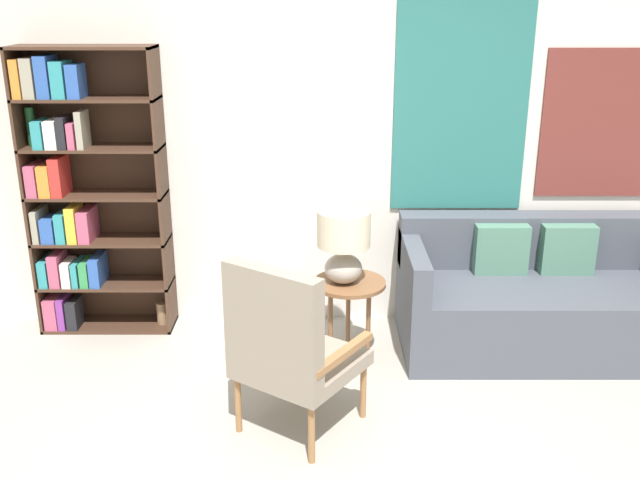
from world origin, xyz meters
The scene contains 6 objects.
wall_back centered at (0.06, 2.03, 1.36)m, with size 6.40×0.08×2.70m.
bookshelf centered at (-1.62, 1.85, 0.99)m, with size 0.92×0.30×1.97m.
armchair centered at (-0.15, 0.50, 0.55)m, with size 0.80×0.81×1.01m.
couch centered at (1.47, 1.57, 0.33)m, with size 1.79×0.87×0.85m.
side_table centered at (0.21, 1.35, 0.48)m, with size 0.46×0.46×0.56m.
table_lamp centered at (0.17, 1.33, 0.84)m, with size 0.33×0.33×0.47m.
Camera 1 is at (0.02, -2.84, 2.29)m, focal length 40.00 mm.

